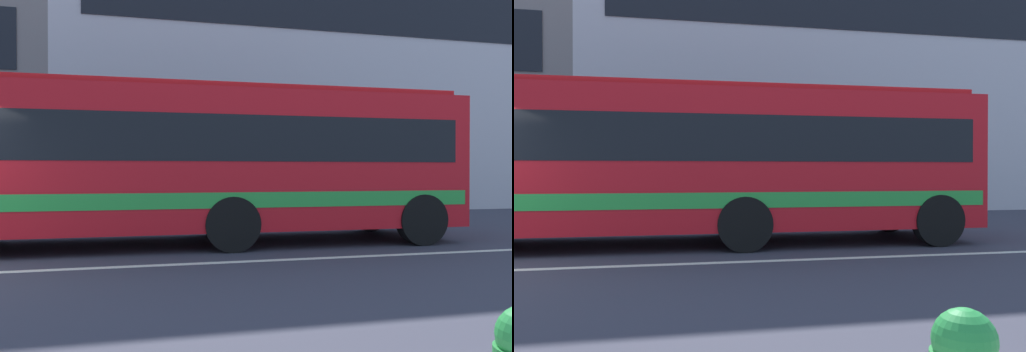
{
  "view_description": "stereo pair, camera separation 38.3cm",
  "coord_description": "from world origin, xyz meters",
  "views": [
    {
      "loc": [
        3.46,
        -7.49,
        1.44
      ],
      "look_at": [
        5.62,
        1.63,
        1.36
      ],
      "focal_mm": 33.62,
      "sensor_mm": 36.0,
      "label": 1
    },
    {
      "loc": [
        3.84,
        -7.57,
        1.44
      ],
      "look_at": [
        5.62,
        1.63,
        1.36
      ],
      "focal_mm": 33.62,
      "sensor_mm": 36.0,
      "label": 2
    }
  ],
  "objects": [
    {
      "name": "apartment_block_right",
      "position": [
        12.76,
        12.95,
        6.68
      ],
      "size": [
        24.29,
        9.11,
        13.36
      ],
      "color": "silver",
      "rests_on": "ground_plane"
    },
    {
      "name": "transit_bus",
      "position": [
        4.37,
        2.1,
        1.7
      ],
      "size": [
        10.92,
        2.68,
        3.08
      ],
      "color": "red",
      "rests_on": "ground_plane"
    }
  ]
}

